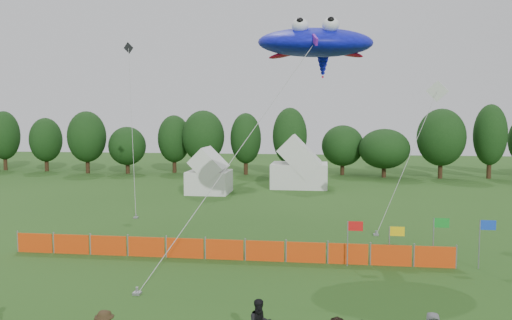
# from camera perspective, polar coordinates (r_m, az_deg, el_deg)

# --- Properties ---
(treeline) EXTENTS (104.57, 8.78, 8.36)m
(treeline) POSITION_cam_1_polar(r_m,az_deg,el_deg) (59.76, 6.42, 2.17)
(treeline) COLOR #382314
(treeline) RESTS_ON ground
(tent_left) EXTENTS (3.85, 3.85, 3.40)m
(tent_left) POSITION_cam_1_polar(r_m,az_deg,el_deg) (46.23, -5.37, -1.68)
(tent_left) COLOR white
(tent_left) RESTS_ON ground
(tent_right) EXTENTS (5.63, 4.51, 3.98)m
(tent_right) POSITION_cam_1_polar(r_m,az_deg,el_deg) (50.00, 5.00, -0.85)
(tent_right) COLOR white
(tent_right) RESTS_ON ground
(barrier_fence) EXTENTS (21.90, 0.06, 1.00)m
(barrier_fence) POSITION_cam_1_polar(r_m,az_deg,el_deg) (24.98, -3.64, -10.18)
(barrier_fence) COLOR #E2400C
(barrier_fence) RESTS_ON ground
(flag_row) EXTENTS (6.73, 0.71, 2.29)m
(flag_row) POSITION_cam_1_polar(r_m,az_deg,el_deg) (24.80, 17.91, -8.26)
(flag_row) COLOR gray
(flag_row) RESTS_ON ground
(stingray_kite) EXTENTS (10.50, 18.17, 12.23)m
(stingray_kite) POSITION_cam_1_polar(r_m,az_deg,el_deg) (28.75, 6.90, 13.00)
(stingray_kite) COLOR #1015E2
(stingray_kite) RESTS_ON ground
(small_kite_white) EXTENTS (4.83, 3.76, 9.34)m
(small_kite_white) POSITION_cam_1_polar(r_m,az_deg,el_deg) (32.97, 18.58, 3.94)
(small_kite_white) COLOR white
(small_kite_white) RESTS_ON ground
(small_kite_dark) EXTENTS (4.01, 8.13, 13.27)m
(small_kite_dark) POSITION_cam_1_polar(r_m,az_deg,el_deg) (40.40, -14.09, 5.99)
(small_kite_dark) COLOR black
(small_kite_dark) RESTS_ON ground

